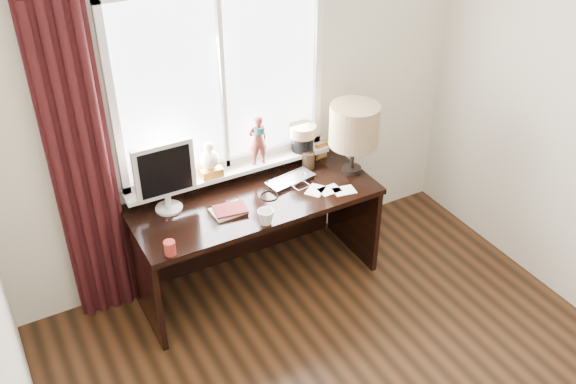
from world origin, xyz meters
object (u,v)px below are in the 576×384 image
mug (266,216)px  red_cup (170,248)px  monitor (165,173)px  table_lamp (354,126)px  desk (250,219)px  laptop (291,180)px

mug → red_cup: mug is taller
monitor → table_lamp: (1.33, -0.18, 0.09)m
table_lamp → monitor: bearing=172.4°
table_lamp → desk: bearing=170.9°
red_cup → mug: bearing=0.0°
red_cup → table_lamp: 1.54m
monitor → mug: bearing=-42.6°
mug → monitor: monitor is taller
mug → desk: size_ratio=0.06×
mug → monitor: size_ratio=0.22×
laptop → monitor: (-0.87, 0.09, 0.26)m
red_cup → desk: (0.71, 0.40, -0.29)m
red_cup → monitor: 0.53m
laptop → table_lamp: bearing=-21.1°
desk → table_lamp: 0.99m
mug → table_lamp: 0.93m
monitor → desk: bearing=-5.6°
table_lamp → red_cup: bearing=-169.5°
mug → table_lamp: size_ratio=0.21×
mug → laptop: bearing=43.6°
desk → monitor: monitor is taller
desk → monitor: size_ratio=3.47×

